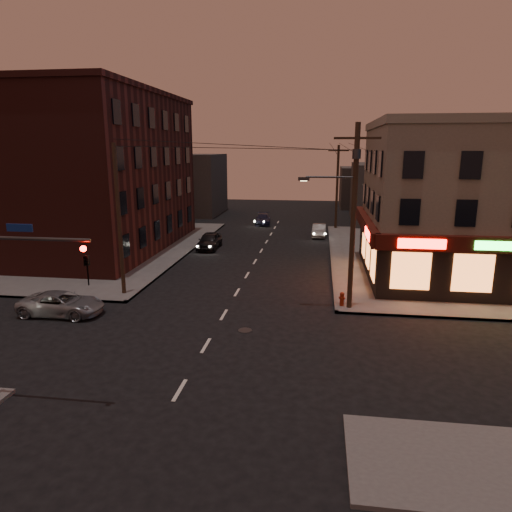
% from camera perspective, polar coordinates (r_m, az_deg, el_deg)
% --- Properties ---
extents(ground, '(120.00, 120.00, 0.00)m').
position_cam_1_polar(ground, '(21.49, -6.29, -11.07)').
color(ground, black).
rests_on(ground, ground).
extents(sidewalk_ne, '(24.00, 28.00, 0.15)m').
position_cam_1_polar(sidewalk_ne, '(41.05, 26.25, -0.38)').
color(sidewalk_ne, '#514F4C').
rests_on(sidewalk_ne, ground).
extents(sidewalk_nw, '(24.00, 28.00, 0.15)m').
position_cam_1_polar(sidewalk_nw, '(45.22, -22.77, 1.13)').
color(sidewalk_nw, '#514F4C').
rests_on(sidewalk_nw, ground).
extents(pizza_building, '(15.85, 12.85, 10.50)m').
position_cam_1_polar(pizza_building, '(34.34, 26.68, 6.09)').
color(pizza_building, gray).
rests_on(pizza_building, sidewalk_ne).
extents(brick_apartment, '(12.00, 20.00, 13.00)m').
position_cam_1_polar(brick_apartment, '(42.70, -19.47, 9.67)').
color(brick_apartment, '#441A16').
rests_on(brick_apartment, sidewalk_nw).
extents(bg_building_ne_a, '(10.00, 12.00, 7.00)m').
position_cam_1_polar(bg_building_ne_a, '(57.88, 17.06, 7.50)').
color(bg_building_ne_a, '#3F3D3A').
rests_on(bg_building_ne_a, ground).
extents(bg_building_nw, '(9.00, 10.00, 8.00)m').
position_cam_1_polar(bg_building_nw, '(63.71, -8.54, 8.87)').
color(bg_building_nw, '#3F3D3A').
rests_on(bg_building_nw, ground).
extents(bg_building_ne_b, '(8.00, 8.00, 6.00)m').
position_cam_1_polar(bg_building_ne_b, '(71.51, 13.74, 8.32)').
color(bg_building_ne_b, '#3F3D3A').
rests_on(bg_building_ne_b, ground).
extents(utility_pole_main, '(4.20, 0.44, 10.00)m').
position_cam_1_polar(utility_pole_main, '(24.98, 11.88, 5.96)').
color(utility_pole_main, '#382619').
rests_on(utility_pole_main, sidewalk_ne).
extents(utility_pole_far, '(0.26, 0.26, 9.00)m').
position_cam_1_polar(utility_pole_far, '(51.13, 10.10, 8.46)').
color(utility_pole_far, '#382619').
rests_on(utility_pole_far, sidewalk_ne).
extents(utility_pole_west, '(0.24, 0.24, 9.00)m').
position_cam_1_polar(utility_pole_west, '(28.34, -16.74, 4.27)').
color(utility_pole_west, '#382619').
rests_on(utility_pole_west, sidewalk_nw).
extents(traffic_signal, '(4.49, 0.32, 6.47)m').
position_cam_1_polar(traffic_signal, '(17.64, -29.26, -3.87)').
color(traffic_signal, '#333538').
rests_on(traffic_signal, ground).
extents(suv_cross, '(4.52, 2.08, 1.25)m').
position_cam_1_polar(suv_cross, '(27.00, -23.13, -5.50)').
color(suv_cross, gray).
rests_on(suv_cross, ground).
extents(sedan_near, '(1.74, 4.29, 1.46)m').
position_cam_1_polar(sedan_near, '(41.15, -5.84, 1.92)').
color(sedan_near, black).
rests_on(sedan_near, ground).
extents(sedan_mid, '(1.45, 3.88, 1.27)m').
position_cam_1_polar(sedan_mid, '(46.98, 7.89, 3.17)').
color(sedan_mid, slate).
rests_on(sedan_mid, ground).
extents(sedan_far, '(2.06, 4.36, 1.23)m').
position_cam_1_polar(sedan_far, '(54.14, 0.87, 4.63)').
color(sedan_far, '#1A1D35').
rests_on(sedan_far, ground).
extents(fire_hydrant, '(0.37, 0.37, 0.80)m').
position_cam_1_polar(fire_hydrant, '(26.31, 10.69, -5.20)').
color(fire_hydrant, maroon).
rests_on(fire_hydrant, sidewalk_ne).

